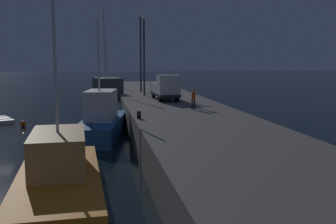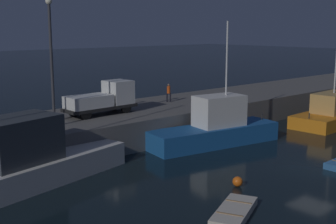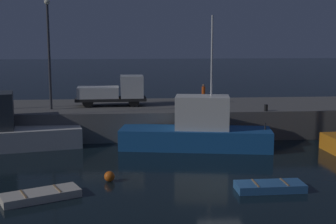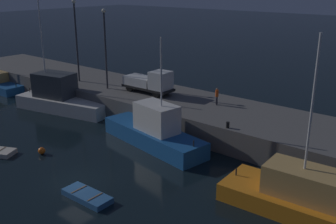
{
  "view_description": "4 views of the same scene",
  "coord_description": "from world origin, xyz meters",
  "px_view_note": "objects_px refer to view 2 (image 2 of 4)",
  "views": [
    {
      "loc": [
        32.68,
        8.24,
        6.41
      ],
      "look_at": [
        0.79,
        13.78,
        2.03
      ],
      "focal_mm": 42.71,
      "sensor_mm": 36.0,
      "label": 1
    },
    {
      "loc": [
        -25.36,
        -14.68,
        8.98
      ],
      "look_at": [
        -0.5,
        13.64,
        1.88
      ],
      "focal_mm": 48.07,
      "sensor_mm": 36.0,
      "label": 2
    },
    {
      "loc": [
        -4.92,
        -23.42,
        7.84
      ],
      "look_at": [
        -1.81,
        14.25,
        1.76
      ],
      "focal_mm": 48.66,
      "sensor_mm": 36.0,
      "label": 3
    },
    {
      "loc": [
        20.83,
        -15.28,
        13.6
      ],
      "look_at": [
        -2.08,
        12.65,
        1.57
      ],
      "focal_mm": 42.09,
      "sensor_mm": 36.0,
      "label": 4
    }
  ],
  "objects_px": {
    "fishing_trawler_green": "(335,113)",
    "mooring_buoy_near": "(238,182)",
    "bollard_central": "(23,137)",
    "fishing_trawler_red": "(33,159)",
    "rowboat_white_mid": "(234,212)",
    "dockworker": "(169,92)",
    "bollard_west": "(239,101)",
    "utility_truck": "(104,99)",
    "fishing_boat_white": "(215,128)",
    "lamp_post_east": "(51,54)"
  },
  "relations": [
    {
      "from": "fishing_trawler_green",
      "to": "mooring_buoy_near",
      "type": "xyz_separation_m",
      "value": [
        -20.31,
        -5.17,
        -0.75
      ]
    },
    {
      "from": "mooring_buoy_near",
      "to": "bollard_central",
      "type": "bearing_deg",
      "value": 130.73
    },
    {
      "from": "fishing_trawler_red",
      "to": "rowboat_white_mid",
      "type": "xyz_separation_m",
      "value": [
        5.25,
        -10.85,
        -1.26
      ]
    },
    {
      "from": "dockworker",
      "to": "bollard_central",
      "type": "bearing_deg",
      "value": -163.01
    },
    {
      "from": "mooring_buoy_near",
      "to": "dockworker",
      "type": "relative_size",
      "value": 0.35
    },
    {
      "from": "fishing_trawler_green",
      "to": "bollard_west",
      "type": "distance_m",
      "value": 9.82
    },
    {
      "from": "dockworker",
      "to": "bollard_west",
      "type": "height_order",
      "value": "dockworker"
    },
    {
      "from": "utility_truck",
      "to": "bollard_west",
      "type": "xyz_separation_m",
      "value": [
        11.85,
        -3.82,
        -0.95
      ]
    },
    {
      "from": "fishing_boat_white",
      "to": "rowboat_white_mid",
      "type": "height_order",
      "value": "fishing_boat_white"
    },
    {
      "from": "bollard_west",
      "to": "bollard_central",
      "type": "height_order",
      "value": "bollard_west"
    },
    {
      "from": "lamp_post_east",
      "to": "bollard_central",
      "type": "distance_m",
      "value": 6.23
    },
    {
      "from": "bollard_central",
      "to": "fishing_trawler_red",
      "type": "bearing_deg",
      "value": -95.48
    },
    {
      "from": "rowboat_white_mid",
      "to": "bollard_west",
      "type": "distance_m",
      "value": 19.58
    },
    {
      "from": "fishing_trawler_green",
      "to": "mooring_buoy_near",
      "type": "distance_m",
      "value": 20.97
    },
    {
      "from": "dockworker",
      "to": "bollard_west",
      "type": "bearing_deg",
      "value": -49.24
    },
    {
      "from": "utility_truck",
      "to": "dockworker",
      "type": "bearing_deg",
      "value": 7.49
    },
    {
      "from": "mooring_buoy_near",
      "to": "lamp_post_east",
      "type": "xyz_separation_m",
      "value": [
        -5.12,
        12.08,
        6.97
      ]
    },
    {
      "from": "fishing_boat_white",
      "to": "bollard_west",
      "type": "relative_size",
      "value": 21.49
    },
    {
      "from": "rowboat_white_mid",
      "to": "bollard_west",
      "type": "bearing_deg",
      "value": 39.35
    },
    {
      "from": "lamp_post_east",
      "to": "fishing_boat_white",
      "type": "bearing_deg",
      "value": -23.25
    },
    {
      "from": "fishing_boat_white",
      "to": "lamp_post_east",
      "type": "xyz_separation_m",
      "value": [
        -11.12,
        4.78,
        5.95
      ]
    },
    {
      "from": "fishing_trawler_red",
      "to": "utility_truck",
      "type": "bearing_deg",
      "value": 32.14
    },
    {
      "from": "utility_truck",
      "to": "bollard_west",
      "type": "height_order",
      "value": "utility_truck"
    },
    {
      "from": "rowboat_white_mid",
      "to": "dockworker",
      "type": "relative_size",
      "value": 2.42
    },
    {
      "from": "rowboat_white_mid",
      "to": "bollard_west",
      "type": "height_order",
      "value": "bollard_west"
    },
    {
      "from": "fishing_boat_white",
      "to": "dockworker",
      "type": "bearing_deg",
      "value": 77.7
    },
    {
      "from": "fishing_trawler_green",
      "to": "dockworker",
      "type": "xyz_separation_m",
      "value": [
        -12.71,
        9.44,
        2.18
      ]
    },
    {
      "from": "lamp_post_east",
      "to": "dockworker",
      "type": "height_order",
      "value": "lamp_post_east"
    },
    {
      "from": "fishing_trawler_red",
      "to": "dockworker",
      "type": "height_order",
      "value": "fishing_trawler_red"
    },
    {
      "from": "dockworker",
      "to": "bollard_west",
      "type": "distance_m",
      "value": 6.42
    },
    {
      "from": "fishing_trawler_green",
      "to": "lamp_post_east",
      "type": "xyz_separation_m",
      "value": [
        -25.43,
        6.91,
        6.22
      ]
    },
    {
      "from": "lamp_post_east",
      "to": "dockworker",
      "type": "bearing_deg",
      "value": 11.28
    },
    {
      "from": "bollard_central",
      "to": "fishing_trawler_green",
      "type": "bearing_deg",
      "value": -9.03
    },
    {
      "from": "fishing_boat_white",
      "to": "bollard_west",
      "type": "distance_m",
      "value": 6.39
    },
    {
      "from": "fishing_boat_white",
      "to": "lamp_post_east",
      "type": "relative_size",
      "value": 1.29
    },
    {
      "from": "fishing_trawler_red",
      "to": "rowboat_white_mid",
      "type": "height_order",
      "value": "fishing_trawler_red"
    },
    {
      "from": "fishing_trawler_green",
      "to": "bollard_west",
      "type": "bearing_deg",
      "value": 151.67
    },
    {
      "from": "utility_truck",
      "to": "dockworker",
      "type": "xyz_separation_m",
      "value": [
        7.68,
        1.01,
        -0.26
      ]
    },
    {
      "from": "mooring_buoy_near",
      "to": "fishing_boat_white",
      "type": "bearing_deg",
      "value": 50.57
    },
    {
      "from": "fishing_trawler_red",
      "to": "lamp_post_east",
      "type": "height_order",
      "value": "fishing_trawler_red"
    },
    {
      "from": "fishing_boat_white",
      "to": "fishing_trawler_red",
      "type": "bearing_deg",
      "value": 176.04
    },
    {
      "from": "fishing_trawler_green",
      "to": "bollard_central",
      "type": "bearing_deg",
      "value": 170.97
    },
    {
      "from": "fishing_trawler_green",
      "to": "dockworker",
      "type": "distance_m",
      "value": 15.98
    },
    {
      "from": "fishing_trawler_red",
      "to": "mooring_buoy_near",
      "type": "xyz_separation_m",
      "value": [
        8.52,
        -8.31,
        -1.16
      ]
    },
    {
      "from": "fishing_trawler_red",
      "to": "mooring_buoy_near",
      "type": "bearing_deg",
      "value": -44.29
    },
    {
      "from": "dockworker",
      "to": "fishing_boat_white",
      "type": "bearing_deg",
      "value": -102.3
    },
    {
      "from": "fishing_boat_white",
      "to": "bollard_west",
      "type": "height_order",
      "value": "fishing_boat_white"
    },
    {
      "from": "fishing_boat_white",
      "to": "lamp_post_east",
      "type": "bearing_deg",
      "value": 156.75
    },
    {
      "from": "utility_truck",
      "to": "lamp_post_east",
      "type": "bearing_deg",
      "value": -163.14
    },
    {
      "from": "dockworker",
      "to": "lamp_post_east",
      "type": "bearing_deg",
      "value": -168.72
    }
  ]
}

